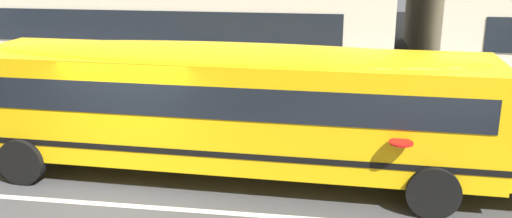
{
  "coord_description": "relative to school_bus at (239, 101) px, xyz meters",
  "views": [
    {
      "loc": [
        3.94,
        -8.74,
        4.55
      ],
      "look_at": [
        2.43,
        0.85,
        1.69
      ],
      "focal_mm": 39.04,
      "sensor_mm": 36.0,
      "label": 1
    }
  ],
  "objects": [
    {
      "name": "ground_plane",
      "position": [
        -1.96,
        -1.7,
        -1.6
      ],
      "size": [
        400.0,
        400.0,
        0.0
      ],
      "primitive_type": "plane",
      "color": "#424244"
    },
    {
      "name": "sidewalk_far",
      "position": [
        -1.96,
        6.04,
        -1.59
      ],
      "size": [
        120.0,
        3.0,
        0.01
      ],
      "primitive_type": "cube",
      "color": "gray",
      "rests_on": "ground_plane"
    },
    {
      "name": "lane_centreline",
      "position": [
        -1.96,
        -1.7,
        -1.59
      ],
      "size": [
        110.0,
        0.16,
        0.01
      ],
      "primitive_type": "cube",
      "color": "silver",
      "rests_on": "ground_plane"
    },
    {
      "name": "school_bus",
      "position": [
        0.0,
        0.0,
        0.0
      ],
      "size": [
        12.09,
        3.06,
        2.69
      ],
      "rotation": [
        0.0,
        0.0,
        -0.03
      ],
      "color": "yellow",
      "rests_on": "ground_plane"
    }
  ]
}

